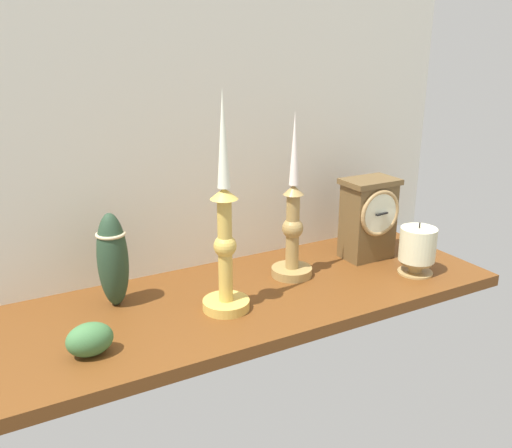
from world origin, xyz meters
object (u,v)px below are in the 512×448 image
at_px(mantel_clock, 369,218).
at_px(candlestick_tall_left, 293,230).
at_px(pillar_candle_front, 417,249).
at_px(tall_ceramic_vase, 113,259).
at_px(candlestick_tall_center, 225,241).

bearing_deg(mantel_clock, candlestick_tall_left, -178.77).
bearing_deg(pillar_candle_front, tall_ceramic_vase, 164.98).
height_order(mantel_clock, candlestick_tall_center, candlestick_tall_center).
bearing_deg(candlestick_tall_center, pillar_candle_front, -6.15).
distance_m(candlestick_tall_left, tall_ceramic_vase, 0.36).
relative_size(candlestick_tall_center, tall_ceramic_vase, 2.22).
xyz_separation_m(candlestick_tall_center, pillar_candle_front, (0.43, -0.05, -0.08)).
height_order(candlestick_tall_center, pillar_candle_front, candlestick_tall_center).
xyz_separation_m(mantel_clock, candlestick_tall_left, (-0.20, -0.00, 0.01)).
relative_size(candlestick_tall_left, tall_ceramic_vase, 1.92).
distance_m(candlestick_tall_center, pillar_candle_front, 0.43).
distance_m(candlestick_tall_left, pillar_candle_front, 0.27).
xyz_separation_m(candlestick_tall_left, tall_ceramic_vase, (-0.36, 0.04, -0.01)).
bearing_deg(mantel_clock, candlestick_tall_center, -169.17).
bearing_deg(pillar_candle_front, candlestick_tall_left, 153.87).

